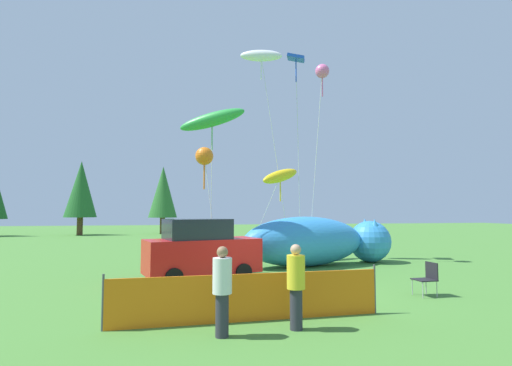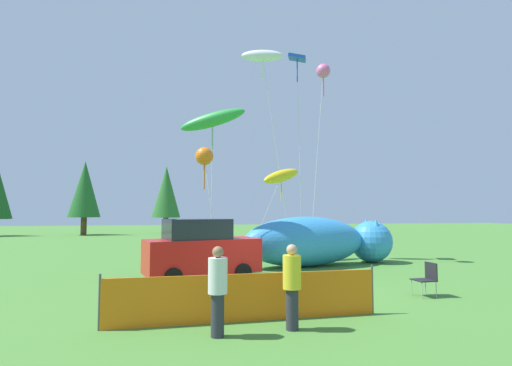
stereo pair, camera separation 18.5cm
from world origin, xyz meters
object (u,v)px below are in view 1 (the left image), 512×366
Objects in this scene: kite_pink_octopus at (322,73)px; kite_blue_box at (296,63)px; kite_orange_flower at (204,157)px; inflatable_cat at (318,243)px; spectator_in_grey_shirt at (222,287)px; folding_chair at (427,276)px; kite_white_ghost at (261,57)px; spectator_in_yellow_shirt at (296,283)px; kite_green_fish at (212,120)px; kite_yellow_hero at (280,176)px; parked_car at (201,250)px.

kite_pink_octopus is 0.91× the size of kite_blue_box.
kite_pink_octopus is 1.92m from kite_blue_box.
kite_orange_flower is (-6.08, -2.98, -4.83)m from kite_pink_octopus.
spectator_in_grey_shirt is (-5.49, -9.36, -0.06)m from inflatable_cat.
kite_orange_flower reaches higher than folding_chair.
spectator_in_grey_shirt is 0.16× the size of kite_white_ghost.
spectator_in_yellow_shirt is (1.58, 0.16, 0.00)m from spectator_in_grey_shirt.
kite_blue_box is at bearing 124.12° from kite_pink_octopus.
kite_green_fish reaches higher than kite_orange_flower.
kite_yellow_hero reaches higher than folding_chair.
kite_green_fish is 1.44× the size of kite_yellow_hero.
kite_white_ghost reaches higher than kite_yellow_hero.
spectator_in_yellow_shirt is 0.25× the size of kite_green_fish.
kite_white_ghost is (-1.98, 2.95, 9.70)m from inflatable_cat.
kite_orange_flower is at bearing -107.64° from kite_green_fish.
spectator_in_grey_shirt is 0.18× the size of kite_pink_octopus.
kite_white_ghost reaches higher than spectator_in_yellow_shirt.
kite_pink_octopus is 8.31m from kite_orange_flower.
spectator_in_yellow_shirt is (-3.91, -9.19, -0.06)m from inflatable_cat.
spectator_in_grey_shirt is 1.00× the size of spectator_in_yellow_shirt.
spectator_in_grey_shirt is 14.90m from kite_pink_octopus.
folding_chair is 14.34m from kite_white_ghost.
kite_pink_octopus is at bearing 59.33° from spectator_in_grey_shirt.
parked_car is 4.49× the size of folding_chair.
kite_green_fish is at bearing -147.02° from kite_blue_box.
kite_white_ghost is at bearing 144.25° from kite_yellow_hero.
kite_pink_octopus is (0.77, 1.19, 8.40)m from inflatable_cat.
parked_car is 0.44× the size of kite_pink_octopus.
kite_blue_box is at bearing -86.76° from folding_chair.
inflatable_cat is 0.69× the size of kite_white_ghost.
kite_pink_octopus reaches higher than spectator_in_grey_shirt.
kite_green_fish is at bearing 86.20° from spectator_in_grey_shirt.
spectator_in_yellow_shirt is (-4.77, -2.42, 0.40)m from folding_chair.
kite_pink_octopus is 2.01× the size of kite_yellow_hero.
kite_blue_box is (5.30, 5.28, 9.31)m from parked_car.
folding_chair is 11.91m from kite_pink_octopus.
kite_pink_octopus is (6.26, 10.55, 8.45)m from spectator_in_grey_shirt.
spectator_in_grey_shirt is at bearing -120.67° from kite_pink_octopus.
folding_chair is 0.10× the size of kite_pink_octopus.
folding_chair is 10.03m from kite_yellow_hero.
kite_green_fish is 5.17m from kite_yellow_hero.
kite_white_ghost is at bearing 43.45° from parked_car.
kite_pink_octopus reaches higher than kite_yellow_hero.
kite_blue_box is at bearing 65.94° from spectator_in_grey_shirt.
kite_white_ghost reaches higher than kite_orange_flower.
kite_pink_octopus reaches higher than kite_orange_flower.
parked_car is 3.65m from kite_orange_flower.
kite_green_fish is at bearing -143.05° from kite_yellow_hero.
kite_orange_flower is 8.88m from kite_blue_box.
kite_orange_flower is at bearing 100.68° from spectator_in_yellow_shirt.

